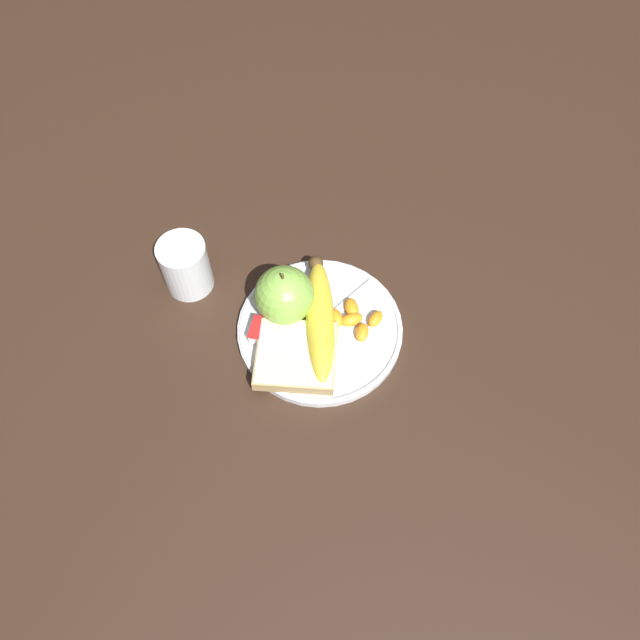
% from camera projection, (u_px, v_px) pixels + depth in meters
% --- Properties ---
extents(ground_plane, '(3.00, 3.00, 0.00)m').
position_uv_depth(ground_plane, '(320.00, 331.00, 0.88)').
color(ground_plane, '#332116').
extents(plate, '(0.23, 0.23, 0.01)m').
position_uv_depth(plate, '(320.00, 329.00, 0.87)').
color(plate, silver).
rests_on(plate, ground_plane).
extents(juice_glass, '(0.07, 0.07, 0.09)m').
position_uv_depth(juice_glass, '(186.00, 267.00, 0.89)').
color(juice_glass, silver).
rests_on(juice_glass, ground_plane).
extents(apple, '(0.08, 0.08, 0.09)m').
position_uv_depth(apple, '(284.00, 295.00, 0.85)').
color(apple, '#84BC47').
rests_on(apple, plate).
extents(banana, '(0.09, 0.20, 0.04)m').
position_uv_depth(banana, '(318.00, 315.00, 0.86)').
color(banana, yellow).
rests_on(banana, plate).
extents(bread_slice, '(0.12, 0.12, 0.02)m').
position_uv_depth(bread_slice, '(296.00, 356.00, 0.84)').
color(bread_slice, tan).
rests_on(bread_slice, plate).
extents(fork, '(0.11, 0.15, 0.00)m').
position_uv_depth(fork, '(325.00, 323.00, 0.87)').
color(fork, silver).
rests_on(fork, plate).
extents(jam_packet, '(0.04, 0.04, 0.02)m').
position_uv_depth(jam_packet, '(267.00, 332.00, 0.85)').
color(jam_packet, white).
rests_on(jam_packet, plate).
extents(orange_segment_0, '(0.03, 0.03, 0.02)m').
position_uv_depth(orange_segment_0, '(336.00, 318.00, 0.87)').
color(orange_segment_0, orange).
rests_on(orange_segment_0, plate).
extents(orange_segment_1, '(0.03, 0.04, 0.02)m').
position_uv_depth(orange_segment_1, '(352.00, 308.00, 0.88)').
color(orange_segment_1, orange).
rests_on(orange_segment_1, plate).
extents(orange_segment_2, '(0.02, 0.03, 0.02)m').
position_uv_depth(orange_segment_2, '(362.00, 333.00, 0.86)').
color(orange_segment_2, orange).
rests_on(orange_segment_2, plate).
extents(orange_segment_3, '(0.04, 0.03, 0.02)m').
position_uv_depth(orange_segment_3, '(352.00, 319.00, 0.87)').
color(orange_segment_3, orange).
rests_on(orange_segment_3, plate).
extents(orange_segment_4, '(0.03, 0.03, 0.02)m').
position_uv_depth(orange_segment_4, '(376.00, 319.00, 0.87)').
color(orange_segment_4, orange).
rests_on(orange_segment_4, plate).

